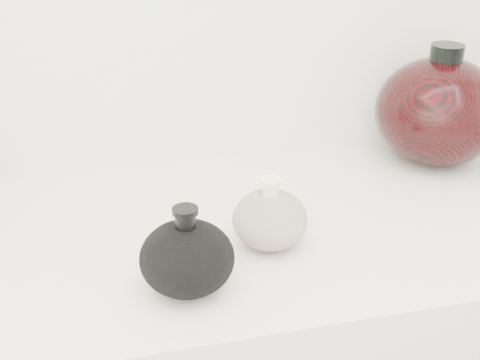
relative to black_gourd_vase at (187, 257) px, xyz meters
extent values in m
cube|color=silver|center=(0.04, 0.14, -0.06)|extent=(1.20, 0.50, 0.03)
ellipsoid|color=black|center=(0.00, 0.00, 0.00)|extent=(0.15, 0.15, 0.09)
cylinder|color=black|center=(0.00, 0.00, 0.05)|extent=(0.03, 0.03, 0.03)
cylinder|color=black|center=(0.00, 0.00, 0.07)|extent=(0.04, 0.04, 0.01)
ellipsoid|color=beige|center=(0.13, 0.08, -0.01)|extent=(0.14, 0.14, 0.08)
cylinder|color=#EFE6C5|center=(0.13, 0.08, 0.04)|extent=(0.03, 0.03, 0.02)
cylinder|color=#EFE6C5|center=(0.13, 0.08, 0.05)|extent=(0.04, 0.04, 0.01)
ellipsoid|color=black|center=(0.50, 0.28, 0.05)|extent=(0.23, 0.23, 0.19)
cylinder|color=black|center=(0.50, 0.28, 0.15)|extent=(0.06, 0.06, 0.04)
camera|label=1|loc=(-0.11, -0.70, 0.45)|focal=50.00mm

